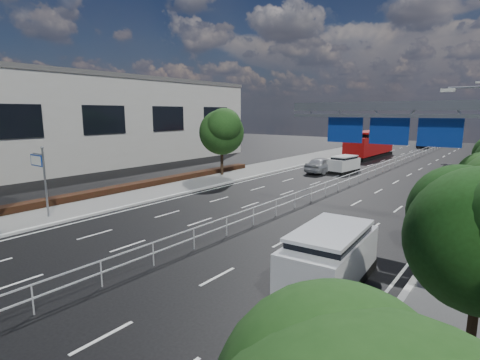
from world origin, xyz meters
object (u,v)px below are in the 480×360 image
Objects in this scene: overhead_gantry at (404,126)px; silver_minivan at (330,257)px; near_car_silver at (322,165)px; parked_car_teal at (432,188)px; toilet_sign at (40,169)px; white_minivan at (344,164)px; parked_car_dark at (448,174)px; red_bus at (369,144)px; near_car_dark at (423,144)px.

overhead_gantry is 9.25m from silver_minivan.
near_car_silver reaches higher than parked_car_teal.
toilet_sign reaches higher than parked_car_teal.
overhead_gantry reaches higher than near_car_silver.
near_car_silver is 1.12× the size of parked_car_teal.
silver_minivan reaches higher than white_minivan.
parked_car_teal is 7.52m from parked_car_dark.
near_car_dark is (3.07, 19.78, -1.19)m from red_bus.
red_bus is at bearing -85.41° from near_car_silver.
parked_car_dark is at bearing 58.43° from toilet_sign.
overhead_gantry reaches higher than white_minivan.
parked_car_dark is (9.67, 0.86, -0.18)m from white_minivan.
silver_minivan is 26.41m from parked_car_dark.
red_bus is 18.82m from parked_car_dark.
overhead_gantry is 0.83× the size of red_bus.
near_car_dark reaches higher than parked_car_teal.
parked_car_teal is at bearing 91.27° from overhead_gantry.
overhead_gantry is at bearing -94.22° from parked_car_dark.
near_car_dark is at bearing 96.50° from parked_car_teal.
silver_minivan is at bearing -91.71° from overhead_gantry.
parked_car_teal is at bearing -28.07° from white_minivan.
near_car_silver is at bearing -132.98° from white_minivan.
parked_car_dark is (12.10, -14.36, -1.23)m from red_bus.
near_car_silver is (5.99, 26.02, -2.11)m from toilet_sign.
red_bus is at bearing 125.14° from parked_car_dark.
near_car_silver is at bearing -86.79° from red_bus.
silver_minivan is at bearing 96.70° from near_car_dark.
near_car_silver is 0.93× the size of silver_minivan.
white_minivan is 35.00m from near_car_dark.
parked_car_teal is (-0.00, 18.88, -0.45)m from silver_minivan.
white_minivan is 0.90× the size of parked_car_dark.
red_bus is at bearing 79.40° from near_car_dark.
overhead_gantry is 2.09× the size of near_car_silver.
white_minivan is at bearing -179.92° from parked_car_dark.
overhead_gantry is 19.00m from parked_car_dark.
toilet_sign is 0.35× the size of red_bus.
near_car_silver is at bearing 111.84° from silver_minivan.
white_minivan reaches higher than parked_car_teal.
parked_car_dark is at bearing -165.85° from near_car_silver.
toilet_sign is 0.88× the size of near_car_silver.
near_car_dark is at bearing 100.02° from overhead_gantry.
parked_car_teal is at bearing 50.11° from toilet_sign.
white_minivan is at bearing 119.52° from overhead_gantry.
red_bus reaches higher than near_car_dark.
overhead_gantry reaches higher than parked_car_teal.
red_bus is at bearing 113.21° from parked_car_teal.
silver_minivan is (9.67, -25.55, 0.19)m from white_minivan.
toilet_sign is 43.11m from red_bus.
near_car_silver is at bearing 77.03° from toilet_sign.
overhead_gantry is at bearing -53.95° from white_minivan.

